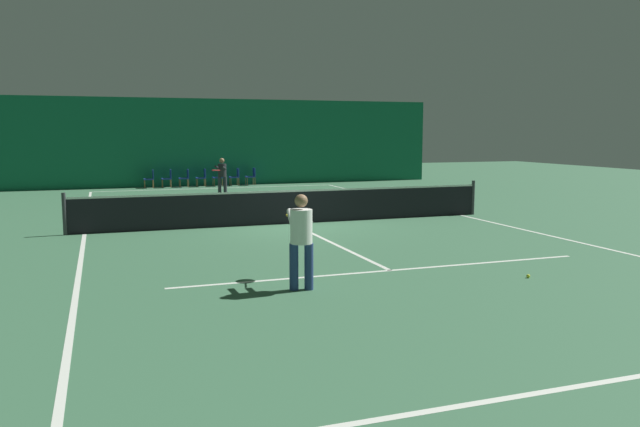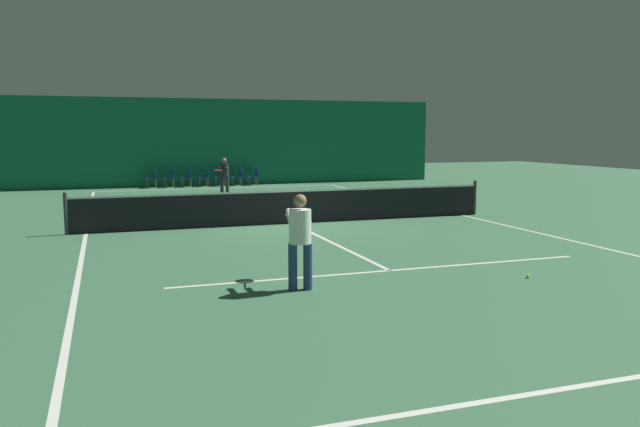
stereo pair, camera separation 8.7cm
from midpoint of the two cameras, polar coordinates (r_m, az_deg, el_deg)
ground_plane at (r=17.68m, az=-2.38°, el=-0.92°), size 60.00×60.00×0.00m
backdrop_curtain at (r=30.71m, az=-9.69°, el=6.43°), size 23.00×0.12×4.17m
court_line_baseline_far at (r=29.21m, az=-9.08°, el=2.31°), size 11.00×0.10×0.00m
court_line_baseline_near at (r=7.43m, az=25.76°, el=-13.57°), size 11.00×0.10×0.00m
court_line_service_far at (r=23.83m, az=-6.78°, el=1.21°), size 8.25×0.10×0.00m
court_line_service_near at (r=11.79m, az=6.60°, el=-5.20°), size 8.25×0.10×0.00m
court_line_sideline_left at (r=16.97m, az=-20.48°, el=-1.74°), size 0.10×23.80×0.00m
court_line_sideline_right at (r=19.94m, az=12.95°, el=-0.15°), size 0.10×23.80×0.00m
court_line_centre at (r=17.68m, az=-2.38°, el=-0.92°), size 0.10×12.80×0.00m
tennis_net at (r=17.61m, az=-2.38°, el=0.72°), size 12.00×0.10×1.07m
player_near at (r=10.18m, az=-1.61°, el=-1.89°), size 0.59×1.35×1.58m
player_far at (r=26.05m, az=-8.67°, el=3.65°), size 0.85×1.30×1.51m
courtside_chair_0 at (r=29.90m, az=-14.94°, el=3.20°), size 0.44×0.44×0.84m
courtside_chair_1 at (r=29.97m, az=-13.42°, el=3.25°), size 0.44×0.44×0.84m
courtside_chair_2 at (r=30.05m, az=-11.90°, el=3.31°), size 0.44×0.44×0.84m
courtside_chair_3 at (r=30.16m, az=-10.39°, el=3.36°), size 0.44×0.44×0.84m
courtside_chair_4 at (r=30.29m, az=-8.90°, el=3.41°), size 0.44×0.44×0.84m
courtside_chair_5 at (r=30.44m, az=-7.42°, el=3.46°), size 0.44×0.44×0.84m
courtside_chair_6 at (r=30.61m, az=-5.95°, el=3.50°), size 0.44×0.44×0.84m
tennis_ball at (r=11.72m, az=18.68°, el=-5.47°), size 0.07×0.07×0.07m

